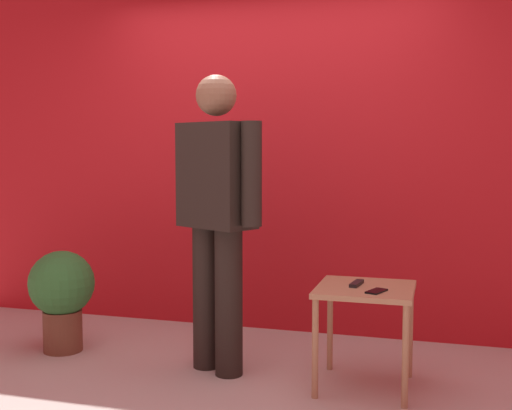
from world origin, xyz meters
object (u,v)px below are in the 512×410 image
(standing_person, at_px, (217,208))
(side_table, at_px, (365,302))
(potted_plant, at_px, (62,292))
(tv_remote, at_px, (357,283))
(cell_phone, at_px, (376,291))

(standing_person, xyz_separation_m, side_table, (0.91, -0.02, -0.51))
(potted_plant, bearing_deg, side_table, -2.73)
(standing_person, distance_m, tv_remote, 0.95)
(standing_person, relative_size, side_table, 3.08)
(side_table, xyz_separation_m, tv_remote, (-0.05, 0.03, 0.10))
(cell_phone, bearing_deg, tv_remote, 151.91)
(side_table, distance_m, cell_phone, 0.17)
(standing_person, xyz_separation_m, cell_phone, (0.98, -0.15, -0.42))
(cell_phone, bearing_deg, standing_person, -167.28)
(side_table, height_order, cell_phone, cell_phone)
(cell_phone, distance_m, tv_remote, 0.20)
(standing_person, relative_size, tv_remote, 10.67)
(cell_phone, bearing_deg, side_table, 142.54)
(tv_remote, bearing_deg, cell_phone, -41.61)
(side_table, relative_size, cell_phone, 4.09)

